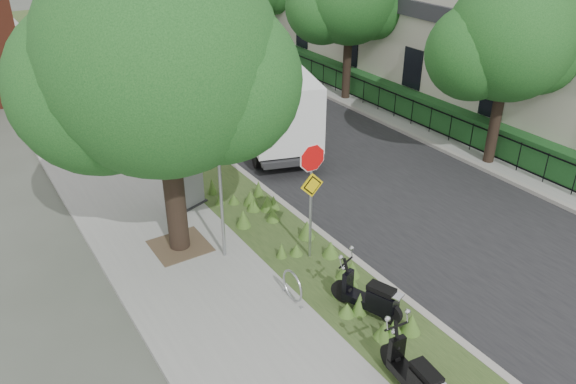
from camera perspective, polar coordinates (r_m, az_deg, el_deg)
name	(u,v)px	position (r m, az deg, el deg)	size (l,w,h in m)	color
ground	(367,254)	(14.77, 8.04, -6.28)	(120.00, 120.00, 0.00)	#4C5147
sidewalk_near	(94,154)	(21.13, -19.12, 3.67)	(3.50, 60.00, 0.12)	gray
verge	(167,138)	(21.81, -12.19, 5.40)	(2.00, 60.00, 0.12)	#273E1A
kerb_near	(191,132)	(22.14, -9.79, 5.99)	(0.20, 60.00, 0.13)	#9E9991
road	(269,117)	(23.61, -1.94, 7.67)	(7.00, 60.00, 0.01)	black
kerb_far	(336,100)	(25.44, 4.93, 9.27)	(0.20, 60.00, 0.13)	#9E9991
footpath_far	(366,94)	(26.46, 7.92, 9.85)	(3.20, 60.00, 0.12)	gray
street_tree_main	(157,70)	(13.08, -13.21, 11.99)	(6.21, 5.54, 7.66)	black
bare_post	(220,186)	(13.46, -6.88, 0.66)	(0.08, 0.08, 4.00)	#A5A8AD
bike_hoop	(292,286)	(12.76, 0.46, -9.51)	(0.06, 0.78, 0.77)	#A5A8AD
sign_assembly	(312,179)	(13.22, 2.43, 1.34)	(0.94, 0.08, 3.22)	#A5A8AD
fence_far	(349,85)	(25.66, 6.26, 10.79)	(0.04, 24.00, 1.00)	black
hedge_far	(362,82)	(26.09, 7.49, 11.02)	(1.00, 24.00, 1.10)	#17421A
far_tree_a	(507,44)	(19.23, 21.38, 13.86)	(4.60, 4.10, 6.22)	black
scooter_near	(418,381)	(10.90, 13.11, -18.24)	(0.49, 1.79, 0.85)	black
scooter_far	(374,300)	(12.46, 8.71, -10.80)	(0.77, 1.68, 0.83)	black
box_truck	(274,106)	(20.10, -1.39, 8.77)	(3.63, 5.80, 2.46)	#262628
utility_cabinet	(186,185)	(16.59, -10.37, 0.73)	(1.18, 0.97, 1.35)	#262628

